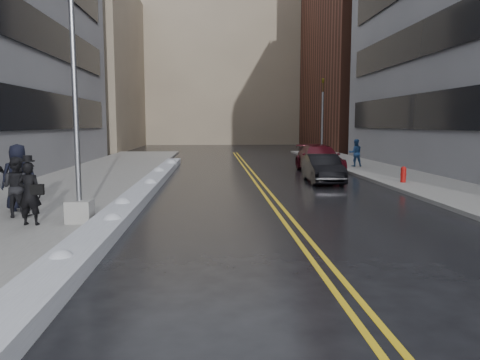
{
  "coord_description": "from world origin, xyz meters",
  "views": [
    {
      "loc": [
        0.31,
        -10.72,
        2.81
      ],
      "look_at": [
        1.05,
        1.77,
        1.3
      ],
      "focal_mm": 35.0,
      "sensor_mm": 36.0,
      "label": 1
    }
  ],
  "objects": [
    {
      "name": "sidewalk_west",
      "position": [
        -5.75,
        10.0,
        0.07
      ],
      "size": [
        5.5,
        50.0,
        0.15
      ],
      "primitive_type": "cube",
      "color": "gray",
      "rests_on": "ground"
    },
    {
      "name": "ground",
      "position": [
        0.0,
        0.0,
        0.0
      ],
      "size": [
        160.0,
        160.0,
        0.0
      ],
      "primitive_type": "plane",
      "color": "black",
      "rests_on": "ground"
    },
    {
      "name": "fire_hydrant",
      "position": [
        9.0,
        10.0,
        0.55
      ],
      "size": [
        0.26,
        0.26,
        0.73
      ],
      "color": "maroon",
      "rests_on": "sidewalk_east"
    },
    {
      "name": "building_far",
      "position": [
        2.0,
        60.0,
        11.0
      ],
      "size": [
        36.0,
        16.0,
        22.0
      ],
      "primitive_type": "cube",
      "color": "gray",
      "rests_on": "ground"
    },
    {
      "name": "snow_ridge",
      "position": [
        -2.45,
        8.0,
        0.17
      ],
      "size": [
        0.9,
        30.0,
        0.34
      ],
      "primitive_type": "cube",
      "color": "silver",
      "rests_on": "ground"
    },
    {
      "name": "lane_line_left",
      "position": [
        2.35,
        10.0,
        0.0
      ],
      "size": [
        0.12,
        50.0,
        0.01
      ],
      "primitive_type": "cube",
      "color": "gold",
      "rests_on": "ground"
    },
    {
      "name": "sidewalk_east",
      "position": [
        10.0,
        10.0,
        0.07
      ],
      "size": [
        4.0,
        50.0,
        0.15
      ],
      "primitive_type": "cube",
      "color": "gray",
      "rests_on": "ground"
    },
    {
      "name": "pedestrian_fedora",
      "position": [
        -4.5,
        1.72,
        0.99
      ],
      "size": [
        0.63,
        0.44,
        1.68
      ],
      "primitive_type": "imported",
      "rotation": [
        0.0,
        0.0,
        3.08
      ],
      "color": "black",
      "rests_on": "sidewalk_west"
    },
    {
      "name": "pedestrian_c",
      "position": [
        -5.62,
        3.87,
        1.18
      ],
      "size": [
        1.17,
        0.97,
        2.05
      ],
      "primitive_type": "imported",
      "rotation": [
        0.0,
        0.0,
        3.51
      ],
      "color": "black",
      "rests_on": "sidewalk_west"
    },
    {
      "name": "traffic_signal",
      "position": [
        8.5,
        24.0,
        3.4
      ],
      "size": [
        0.16,
        0.2,
        6.0
      ],
      "color": "gray",
      "rests_on": "sidewalk_east"
    },
    {
      "name": "lane_line_right",
      "position": [
        2.65,
        10.0,
        0.0
      ],
      "size": [
        0.12,
        50.0,
        0.01
      ],
      "primitive_type": "cube",
      "color": "gold",
      "rests_on": "ground"
    },
    {
      "name": "pedestrian_east",
      "position": [
        9.23,
        18.01,
        1.0
      ],
      "size": [
        0.87,
        0.7,
        1.71
      ],
      "primitive_type": "imported",
      "rotation": [
        0.0,
        0.0,
        3.08
      ],
      "color": "navy",
      "rests_on": "sidewalk_east"
    },
    {
      "name": "car_maroon",
      "position": [
        6.53,
        16.2,
        0.78
      ],
      "size": [
        2.24,
        5.4,
        1.56
      ],
      "primitive_type": "imported",
      "rotation": [
        0.0,
        0.0,
        -0.01
      ],
      "color": "#460B14",
      "rests_on": "ground"
    },
    {
      "name": "lamppost",
      "position": [
        -3.3,
        2.0,
        2.53
      ],
      "size": [
        0.65,
        0.65,
        7.62
      ],
      "color": "gray",
      "rests_on": "sidewalk_west"
    },
    {
      "name": "car_black",
      "position": [
        5.55,
        11.14,
        0.68
      ],
      "size": [
        1.61,
        4.2,
        1.36
      ],
      "primitive_type": "imported",
      "rotation": [
        0.0,
        0.0,
        -0.04
      ],
      "color": "black",
      "rests_on": "ground"
    },
    {
      "name": "building_west_far",
      "position": [
        -15.5,
        44.0,
        9.0
      ],
      "size": [
        14.0,
        22.0,
        18.0
      ],
      "primitive_type": "cube",
      "color": "gray",
      "rests_on": "ground"
    },
    {
      "name": "pedestrian_b",
      "position": [
        -5.28,
        2.84,
        1.02
      ],
      "size": [
        0.96,
        0.81,
        1.73
      ],
      "primitive_type": "imported",
      "rotation": [
        0.0,
        0.0,
        2.94
      ],
      "color": "black",
      "rests_on": "sidewalk_west"
    },
    {
      "name": "building_east_far",
      "position": [
        19.0,
        42.0,
        14.0
      ],
      "size": [
        14.0,
        20.0,
        28.0
      ],
      "primitive_type": "cube",
      "color": "#562D21",
      "rests_on": "ground"
    }
  ]
}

